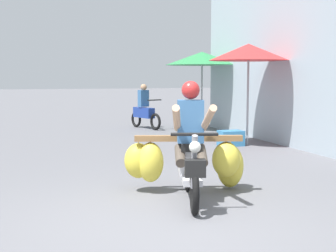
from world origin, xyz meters
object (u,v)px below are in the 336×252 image
market_umbrella_further_along (249,52)px  motorbike_distant_ahead_left (144,110)px  motorbike_main_loaded (190,157)px  produce_crate (231,138)px  market_umbrella_near_shop (202,58)px

market_umbrella_further_along → motorbike_distant_ahead_left: bearing=107.5°
motorbike_main_loaded → market_umbrella_further_along: (2.95, 4.15, 1.66)m
motorbike_distant_ahead_left → produce_crate: bearing=-77.0°
motorbike_distant_ahead_left → market_umbrella_further_along: market_umbrella_further_along is taller
motorbike_main_loaded → market_umbrella_further_along: bearing=54.6°
motorbike_distant_ahead_left → market_umbrella_further_along: bearing=-72.5°
market_umbrella_further_along → produce_crate: 2.06m
motorbike_distant_ahead_left → produce_crate: motorbike_distant_ahead_left is taller
market_umbrella_near_shop → market_umbrella_further_along: 3.51m
motorbike_main_loaded → market_umbrella_further_along: market_umbrella_further_along is taller
market_umbrella_near_shop → market_umbrella_further_along: market_umbrella_further_along is taller
motorbike_main_loaded → motorbike_distant_ahead_left: size_ratio=1.15×
market_umbrella_further_along → produce_crate: bearing=167.9°
motorbike_main_loaded → motorbike_distant_ahead_left: (1.56, 8.56, 0.03)m
motorbike_distant_ahead_left → market_umbrella_near_shop: bearing=-29.5°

